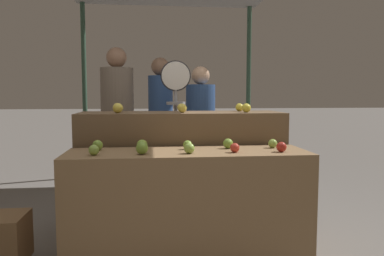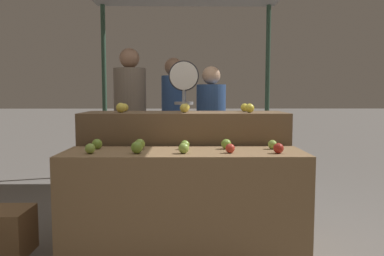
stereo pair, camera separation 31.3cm
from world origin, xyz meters
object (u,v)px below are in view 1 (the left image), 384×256
at_px(person_customer_right, 117,113).
at_px(wooden_crate_side, 0,239).
at_px(produce_scale, 176,101).
at_px(person_customer_left, 161,114).
at_px(person_vendor_at_scale, 201,125).

height_order(person_customer_right, wooden_crate_side, person_customer_right).
xyz_separation_m(person_customer_right, wooden_crate_side, (-0.74, -1.67, -0.87)).
bearing_deg(wooden_crate_side, produce_scale, 37.77).
xyz_separation_m(person_customer_left, wooden_crate_side, (-1.26, -1.90, -0.84)).
bearing_deg(person_customer_right, wooden_crate_side, 64.02).
height_order(person_vendor_at_scale, person_customer_right, person_customer_right).
height_order(person_customer_left, person_customer_right, person_customer_right).
bearing_deg(person_vendor_at_scale, person_customer_left, -24.94).
bearing_deg(person_vendor_at_scale, wooden_crate_side, 61.19).
relative_size(person_customer_right, wooden_crate_side, 4.96).
relative_size(produce_scale, person_customer_right, 0.89).
xyz_separation_m(person_vendor_at_scale, person_customer_left, (-0.45, 0.47, 0.10)).
height_order(produce_scale, wooden_crate_side, produce_scale).
bearing_deg(person_customer_left, person_vendor_at_scale, 125.23).
bearing_deg(wooden_crate_side, person_customer_right, 66.14).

